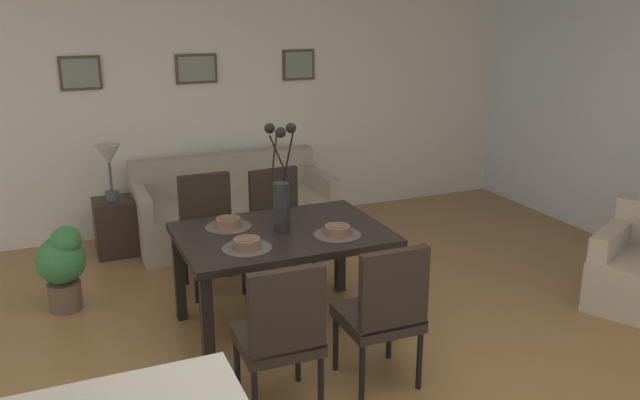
{
  "coord_description": "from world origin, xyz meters",
  "views": [
    {
      "loc": [
        -1.33,
        -3.16,
        2.23
      ],
      "look_at": [
        0.46,
        1.05,
        0.83
      ],
      "focal_mm": 36.21,
      "sensor_mm": 36.0,
      "label": 1
    }
  ],
  "objects_px": {
    "sofa": "(234,212)",
    "table_lamp": "(109,160)",
    "dining_chair_near_left": "(281,331)",
    "side_table": "(115,227)",
    "dining_chair_far_left": "(384,309)",
    "dining_table": "(282,243)",
    "framed_picture_right": "(299,65)",
    "bowl_near_left": "(247,242)",
    "framed_picture_left": "(80,73)",
    "centerpiece_vase": "(281,191)",
    "dining_chair_far_right": "(279,220)",
    "bowl_far_left": "(337,229)",
    "framed_picture_center": "(196,69)",
    "bowl_near_right": "(228,222)",
    "potted_plant": "(62,264)",
    "dining_chair_near_right": "(210,227)"
  },
  "relations": [
    {
      "from": "dining_chair_near_left",
      "to": "side_table",
      "type": "height_order",
      "value": "dining_chair_near_left"
    },
    {
      "from": "dining_table",
      "to": "side_table",
      "type": "distance_m",
      "value": 2.21
    },
    {
      "from": "table_lamp",
      "to": "potted_plant",
      "type": "height_order",
      "value": "table_lamp"
    },
    {
      "from": "bowl_near_left",
      "to": "framed_picture_center",
      "type": "xyz_separation_m",
      "value": [
        0.32,
        2.64,
        0.84
      ]
    },
    {
      "from": "bowl_near_left",
      "to": "framed_picture_center",
      "type": "relative_size",
      "value": 0.42
    },
    {
      "from": "dining_chair_far_left",
      "to": "dining_table",
      "type": "bearing_deg",
      "value": 108.53
    },
    {
      "from": "dining_chair_far_left",
      "to": "bowl_near_right",
      "type": "xyz_separation_m",
      "value": [
        -0.62,
        1.13,
        0.27
      ]
    },
    {
      "from": "framed_picture_left",
      "to": "dining_table",
      "type": "bearing_deg",
      "value": -66.2
    },
    {
      "from": "side_table",
      "to": "framed_picture_left",
      "type": "relative_size",
      "value": 1.42
    },
    {
      "from": "sofa",
      "to": "framed_picture_center",
      "type": "bearing_deg",
      "value": 109.63
    },
    {
      "from": "sofa",
      "to": "table_lamp",
      "type": "distance_m",
      "value": 1.27
    },
    {
      "from": "bowl_near_left",
      "to": "bowl_near_right",
      "type": "height_order",
      "value": "same"
    },
    {
      "from": "dining_table",
      "to": "dining_chair_far_right",
      "type": "bearing_deg",
      "value": 71.88
    },
    {
      "from": "framed_picture_center",
      "to": "potted_plant",
      "type": "distance_m",
      "value": 2.4
    },
    {
      "from": "dining_chair_far_left",
      "to": "centerpiece_vase",
      "type": "relative_size",
      "value": 1.25
    },
    {
      "from": "bowl_near_left",
      "to": "table_lamp",
      "type": "height_order",
      "value": "table_lamp"
    },
    {
      "from": "dining_chair_far_right",
      "to": "bowl_far_left",
      "type": "bearing_deg",
      "value": -88.51
    },
    {
      "from": "bowl_far_left",
      "to": "table_lamp",
      "type": "relative_size",
      "value": 0.33
    },
    {
      "from": "dining_chair_far_left",
      "to": "potted_plant",
      "type": "bearing_deg",
      "value": 133.07
    },
    {
      "from": "dining_chair_far_right",
      "to": "framed_picture_left",
      "type": "distance_m",
      "value": 2.33
    },
    {
      "from": "dining_table",
      "to": "bowl_far_left",
      "type": "xyz_separation_m",
      "value": [
        0.32,
        -0.22,
        0.13
      ]
    },
    {
      "from": "framed_picture_center",
      "to": "dining_chair_far_left",
      "type": "bearing_deg",
      "value": -84.77
    },
    {
      "from": "framed_picture_left",
      "to": "potted_plant",
      "type": "xyz_separation_m",
      "value": [
        -0.34,
        -1.49,
        -1.25
      ]
    },
    {
      "from": "table_lamp",
      "to": "bowl_near_left",
      "type": "bearing_deg",
      "value": -74.33
    },
    {
      "from": "dining_chair_far_left",
      "to": "sofa",
      "type": "xyz_separation_m",
      "value": [
        -0.13,
        2.83,
        -0.23
      ]
    },
    {
      "from": "table_lamp",
      "to": "bowl_near_right",
      "type": "bearing_deg",
      "value": -70.63
    },
    {
      "from": "bowl_near_left",
      "to": "sofa",
      "type": "height_order",
      "value": "bowl_near_left"
    },
    {
      "from": "dining_table",
      "to": "centerpiece_vase",
      "type": "relative_size",
      "value": 1.9
    },
    {
      "from": "centerpiece_vase",
      "to": "potted_plant",
      "type": "bearing_deg",
      "value": 146.77
    },
    {
      "from": "framed_picture_left",
      "to": "sofa",
      "type": "bearing_deg",
      "value": -21.89
    },
    {
      "from": "dining_table",
      "to": "bowl_near_left",
      "type": "xyz_separation_m",
      "value": [
        -0.32,
        -0.22,
        0.13
      ]
    },
    {
      "from": "dining_chair_near_left",
      "to": "bowl_near_right",
      "type": "distance_m",
      "value": 1.18
    },
    {
      "from": "framed_picture_right",
      "to": "bowl_far_left",
      "type": "bearing_deg",
      "value": -105.9
    },
    {
      "from": "framed_picture_right",
      "to": "sofa",
      "type": "bearing_deg",
      "value": -150.62
    },
    {
      "from": "centerpiece_vase",
      "to": "side_table",
      "type": "distance_m",
      "value": 2.3
    },
    {
      "from": "dining_chair_far_right",
      "to": "sofa",
      "type": "bearing_deg",
      "value": 95.91
    },
    {
      "from": "framed_picture_center",
      "to": "potted_plant",
      "type": "xyz_separation_m",
      "value": [
        -1.41,
        -1.49,
        -1.25
      ]
    },
    {
      "from": "bowl_far_left",
      "to": "dining_table",
      "type": "bearing_deg",
      "value": 144.93
    },
    {
      "from": "side_table",
      "to": "framed_picture_center",
      "type": "relative_size",
      "value": 1.28
    },
    {
      "from": "bowl_near_left",
      "to": "bowl_far_left",
      "type": "relative_size",
      "value": 1.0
    },
    {
      "from": "centerpiece_vase",
      "to": "table_lamp",
      "type": "xyz_separation_m",
      "value": [
        -0.93,
        1.97,
        -0.13
      ]
    },
    {
      "from": "potted_plant",
      "to": "sofa",
      "type": "bearing_deg",
      "value": 32.03
    },
    {
      "from": "table_lamp",
      "to": "framed_picture_center",
      "type": "xyz_separation_m",
      "value": [
        0.93,
        0.45,
        0.73
      ]
    },
    {
      "from": "dining_table",
      "to": "sofa",
      "type": "xyz_separation_m",
      "value": [
        0.18,
        1.92,
        -0.37
      ]
    },
    {
      "from": "dining_chair_near_right",
      "to": "table_lamp",
      "type": "xyz_separation_m",
      "value": [
        -0.64,
        1.04,
        0.38
      ]
    },
    {
      "from": "bowl_far_left",
      "to": "table_lamp",
      "type": "xyz_separation_m",
      "value": [
        -1.24,
        2.19,
        0.11
      ]
    },
    {
      "from": "centerpiece_vase",
      "to": "potted_plant",
      "type": "distance_m",
      "value": 1.81
    },
    {
      "from": "dining_table",
      "to": "bowl_far_left",
      "type": "bearing_deg",
      "value": -35.07
    },
    {
      "from": "dining_chair_near_right",
      "to": "sofa",
      "type": "distance_m",
      "value": 1.12
    },
    {
      "from": "table_lamp",
      "to": "dining_table",
      "type": "bearing_deg",
      "value": -64.72
    }
  ]
}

